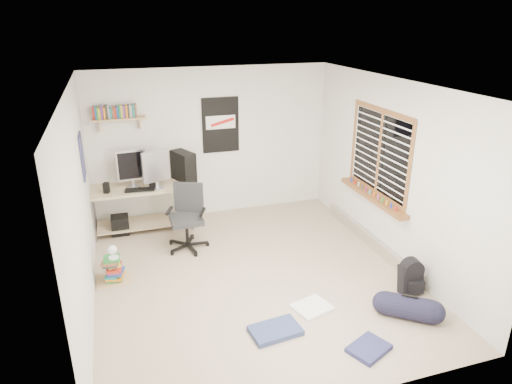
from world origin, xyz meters
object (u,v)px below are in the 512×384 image
object	(u,v)px
desk	(142,207)
book_stack	(114,270)
duffel_bag	(408,307)
office_chair	(186,218)
backpack	(410,279)

from	to	relation	value
desk	book_stack	size ratio (longest dim) A/B	3.42
desk	duffel_bag	world-z (taller)	desk
office_chair	duffel_bag	size ratio (longest dim) A/B	1.80
desk	backpack	world-z (taller)	desk
backpack	duffel_bag	size ratio (longest dim) A/B	0.67
backpack	book_stack	size ratio (longest dim) A/B	0.77
office_chair	backpack	distance (m)	3.18
duffel_bag	desk	bearing A→B (deg)	166.90
office_chair	book_stack	bearing A→B (deg)	-127.43
office_chair	duffel_bag	distance (m)	3.25
desk	book_stack	distance (m)	1.59
duffel_bag	backpack	bearing A→B (deg)	91.20
duffel_bag	book_stack	xyz separation A→B (m)	(-3.18, 1.85, 0.01)
backpack	book_stack	xyz separation A→B (m)	(-3.50, 1.43, -0.05)
desk	backpack	size ratio (longest dim) A/B	4.47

